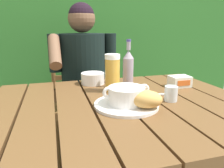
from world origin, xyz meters
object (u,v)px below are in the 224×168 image
Objects in this scene: chair_near_diner at (82,98)px; diner_bowl at (93,78)px; person_eating at (84,75)px; serving_plate at (126,105)px; beer_glass at (112,73)px; butter_tub at (180,81)px; water_glass_small at (171,94)px; table_knife at (147,94)px; beer_bottle at (128,68)px; soup_bowl at (126,95)px; bread_roll at (146,99)px.

diner_bowl is at bearing -90.00° from chair_near_diner.
serving_plate is at bearing -84.70° from person_eating.
person_eating reaches higher than beer_glass.
beer_glass is at bearing -82.16° from person_eating.
person_eating reaches higher than butter_tub.
chair_near_diner is 0.79× the size of person_eating.
table_knife is (-0.07, 0.10, -0.03)m from water_glass_small.
beer_glass is at bearing -154.90° from beer_bottle.
person_eating reaches higher than serving_plate.
diner_bowl is at bearing 111.39° from beer_glass.
beer_bottle is 1.56× the size of table_knife.
chair_near_diner is at bearing 104.26° from beer_bottle.
soup_bowl reaches higher than table_knife.
soup_bowl is 0.22m from beer_glass.
beer_glass reaches higher than serving_plate.
butter_tub reaches higher than table_knife.
water_glass_small reaches higher than diner_bowl.
person_eating is at bearing 97.84° from beer_glass.
chair_near_diner is 5.16× the size of beer_glass.
chair_near_diner reaches higher than bread_roll.
serving_plate is 0.04m from soup_bowl.
chair_near_diner is 0.97m from soup_bowl.
table_knife is at bearing 37.14° from serving_plate.
soup_bowl is (0.06, -0.92, 0.31)m from chair_near_diner.
beer_glass is 0.11m from beer_bottle.
butter_tub is (0.28, -0.06, -0.08)m from beer_bottle.
beer_glass is (-0.06, 0.29, 0.05)m from bread_roll.
chair_near_diner reaches higher than table_knife.
serving_plate is at bearing 130.60° from bread_roll.
beer_glass is (0.07, -0.50, 0.12)m from person_eating.
water_glass_small is (0.21, 0.01, -0.02)m from soup_bowl.
chair_near_diner is 1.04m from bread_roll.
beer_glass reaches higher than bread_roll.
person_eating is at bearing 111.03° from water_glass_small.
beer_bottle is 0.19m from table_knife.
butter_tub is (0.44, -0.72, 0.29)m from chair_near_diner.
beer_glass is 1.15× the size of table_knife.
soup_bowl is (0.07, -0.72, 0.07)m from person_eating.
serving_plate is 0.24m from beer_glass.
beer_glass reaches higher than diner_bowl.
bread_roll is (0.06, -0.07, 0.04)m from serving_plate.
chair_near_diner is 8.97× the size of butter_tub.
diner_bowl is (-0.27, 0.38, -0.00)m from water_glass_small.
table_knife is 0.35m from diner_bowl.
diner_bowl is at bearing 104.94° from bread_roll.
soup_bowl reaches higher than water_glass_small.
serving_plate is (0.06, -0.92, 0.27)m from chair_near_diner.
person_eating is at bearing 95.30° from soup_bowl.
bread_roll is at bearing -49.40° from serving_plate.
person_eating is 0.34m from diner_bowl.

